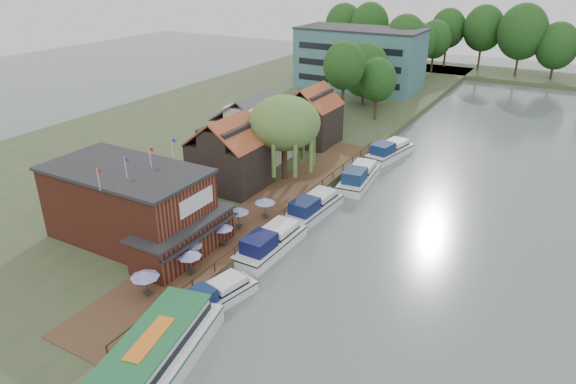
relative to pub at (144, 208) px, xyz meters
The scene contains 29 objects.
ground 14.79m from the pub, ahead, with size 260.00×260.00×0.00m, color #546161.
land_bank 39.61m from the pub, 113.96° to the left, with size 50.00×140.00×1.00m, color #384728.
quay_deck 13.04m from the pub, 61.39° to the left, with size 6.00×50.00×0.10m, color #47301E.
quay_rail 14.76m from the pub, 52.89° to the left, with size 0.20×49.00×1.00m, color black, non-canonical shape.
pub is the anchor object (origin of this frame).
hotel_block 71.49m from the pub, 96.43° to the left, with size 25.40×12.40×12.30m, color #38666B, non-canonical shape.
cottage_a 15.05m from the pub, 93.81° to the left, with size 8.60×7.60×8.50m, color black, non-canonical shape.
cottage_b 25.33m from the pub, 99.09° to the left, with size 9.60×8.60×8.50m, color beige, non-canonical shape.
cottage_c 34.01m from the pub, 90.00° to the left, with size 7.60×7.60×8.50m, color black, non-canonical shape.
willow 20.36m from the pub, 80.07° to the left, with size 8.60×8.60×10.43m, color #476B2D, non-canonical shape.
umbrella_0 9.33m from the pub, 46.71° to the right, with size 2.35×2.35×2.38m, color navy, non-canonical shape.
umbrella_1 7.99m from the pub, 18.71° to the right, with size 2.12×2.12×2.38m, color navy, non-canonical shape.
umbrella_2 6.73m from the pub, ahead, with size 2.04×2.04×2.38m, color navy, non-canonical shape.
umbrella_3 7.74m from the pub, 23.54° to the left, with size 1.97×1.97×2.38m, color #1D1A93, non-canonical shape.
umbrella_4 9.17m from the pub, 46.71° to the left, with size 2.14×2.14×2.38m, color navy, non-canonical shape.
umbrella_5 12.27m from the pub, 53.28° to the left, with size 2.20×2.20×2.38m, color navy, non-canonical shape.
cruiser_0 11.81m from the pub, 18.85° to the right, with size 2.87×8.89×2.12m, color silver, non-canonical shape.
cruiser_1 12.21m from the pub, 30.10° to the left, with size 3.37×10.43×2.55m, color white, non-canonical shape.
cruiser_2 18.36m from the pub, 55.79° to the left, with size 3.30×10.21×2.49m, color silver, non-canonical shape.
cruiser_3 27.93m from the pub, 66.20° to the left, with size 3.44×10.62×2.60m, color silver, non-canonical shape.
cruiser_4 38.34m from the pub, 72.81° to the left, with size 3.34×10.32×2.52m, color white, non-canonical shape.
tour_boat 17.88m from the pub, 46.56° to the right, with size 4.32×15.36×3.36m, color silver, non-canonical shape.
swan 16.93m from the pub, 48.80° to the right, with size 0.44×0.44×0.44m, color white.
bank_tree_0 45.09m from the pub, 90.08° to the left, with size 6.61×6.61×13.37m, color #143811, non-canonical shape.
bank_tree_1 50.44m from the pub, 85.81° to the left, with size 6.30×6.30×10.34m, color #143811, non-canonical shape.
bank_tree_2 57.89m from the pub, 91.58° to the left, with size 8.68×8.68×11.68m, color #143811, non-canonical shape.
bank_tree_3 77.56m from the pub, 90.46° to the left, with size 8.53×8.53×14.84m, color #143811, non-canonical shape.
bank_tree_4 87.71m from the pub, 90.44° to the left, with size 7.60×7.60×12.22m, color #143811, non-canonical shape.
bank_tree_5 95.90m from the pub, 89.53° to the left, with size 7.81×7.81×12.15m, color #143811, non-canonical shape.
Camera 1 is at (18.86, -31.54, 25.65)m, focal length 32.00 mm.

